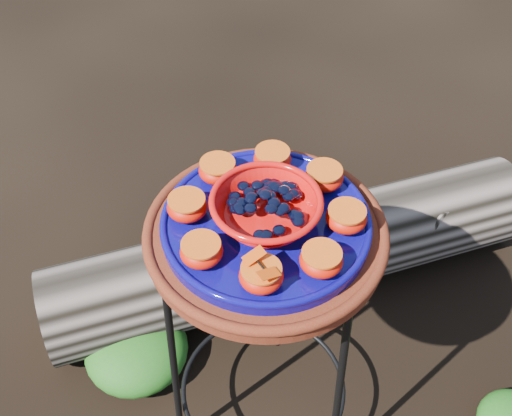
% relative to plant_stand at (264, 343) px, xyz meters
% --- Properties ---
extents(ground, '(60.00, 60.00, 0.00)m').
position_rel_plant_stand_xyz_m(ground, '(0.00, 0.00, -0.35)').
color(ground, black).
extents(plant_stand, '(0.44, 0.44, 0.70)m').
position_rel_plant_stand_xyz_m(plant_stand, '(0.00, 0.00, 0.00)').
color(plant_stand, black).
rests_on(plant_stand, ground).
extents(terracotta_saucer, '(0.44, 0.44, 0.04)m').
position_rel_plant_stand_xyz_m(terracotta_saucer, '(0.00, 0.00, 0.37)').
color(terracotta_saucer, '#591108').
rests_on(terracotta_saucer, plant_stand).
extents(cobalt_plate, '(0.38, 0.38, 0.03)m').
position_rel_plant_stand_xyz_m(cobalt_plate, '(0.00, 0.00, 0.40)').
color(cobalt_plate, '#050056').
rests_on(cobalt_plate, terracotta_saucer).
extents(red_bowl, '(0.19, 0.19, 0.05)m').
position_rel_plant_stand_xyz_m(red_bowl, '(0.00, 0.00, 0.44)').
color(red_bowl, red).
rests_on(red_bowl, cobalt_plate).
extents(glass_gems, '(0.15, 0.15, 0.03)m').
position_rel_plant_stand_xyz_m(glass_gems, '(0.00, 0.00, 0.48)').
color(glass_gems, black).
rests_on(glass_gems, red_bowl).
extents(orange_half_0, '(0.07, 0.07, 0.04)m').
position_rel_plant_stand_xyz_m(orange_half_0, '(0.02, -0.14, 0.43)').
color(orange_half_0, '#AD0C06').
rests_on(orange_half_0, cobalt_plate).
extents(orange_half_1, '(0.07, 0.07, 0.04)m').
position_rel_plant_stand_xyz_m(orange_half_1, '(0.11, -0.09, 0.43)').
color(orange_half_1, '#AD0C06').
rests_on(orange_half_1, cobalt_plate).
extents(orange_half_2, '(0.07, 0.07, 0.04)m').
position_rel_plant_stand_xyz_m(orange_half_2, '(0.14, 0.02, 0.43)').
color(orange_half_2, '#AD0C06').
rests_on(orange_half_2, cobalt_plate).
extents(orange_half_3, '(0.07, 0.07, 0.04)m').
position_rel_plant_stand_xyz_m(orange_half_3, '(0.09, 0.11, 0.43)').
color(orange_half_3, '#AD0C06').
rests_on(orange_half_3, cobalt_plate).
extents(orange_half_4, '(0.07, 0.07, 0.04)m').
position_rel_plant_stand_xyz_m(orange_half_4, '(-0.02, 0.14, 0.43)').
color(orange_half_4, '#AD0C06').
rests_on(orange_half_4, cobalt_plate).
extents(orange_half_5, '(0.07, 0.07, 0.04)m').
position_rel_plant_stand_xyz_m(orange_half_5, '(-0.11, 0.09, 0.43)').
color(orange_half_5, '#AD0C06').
rests_on(orange_half_5, cobalt_plate).
extents(orange_half_6, '(0.07, 0.07, 0.04)m').
position_rel_plant_stand_xyz_m(orange_half_6, '(-0.14, -0.02, 0.43)').
color(orange_half_6, '#AD0C06').
rests_on(orange_half_6, cobalt_plate).
extents(orange_half_7, '(0.07, 0.07, 0.04)m').
position_rel_plant_stand_xyz_m(orange_half_7, '(-0.09, -0.11, 0.43)').
color(orange_half_7, '#AD0C06').
rests_on(orange_half_7, cobalt_plate).
extents(butterfly, '(0.09, 0.09, 0.01)m').
position_rel_plant_stand_xyz_m(butterfly, '(0.02, -0.14, 0.46)').
color(butterfly, '#CF4108').
rests_on(butterfly, orange_half_0).
extents(driftwood_log, '(1.44, 1.06, 0.27)m').
position_rel_plant_stand_xyz_m(driftwood_log, '(0.00, 0.45, -0.21)').
color(driftwood_log, black).
rests_on(driftwood_log, ground).
extents(foliage_left, '(0.28, 0.28, 0.14)m').
position_rel_plant_stand_xyz_m(foliage_left, '(-0.37, 0.08, -0.28)').
color(foliage_left, '#1E5117').
rests_on(foliage_left, ground).
extents(foliage_back, '(0.27, 0.27, 0.14)m').
position_rel_plant_stand_xyz_m(foliage_back, '(-0.10, 0.54, -0.28)').
color(foliage_back, '#1E5117').
rests_on(foliage_back, ground).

